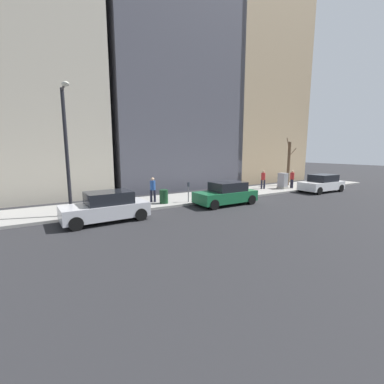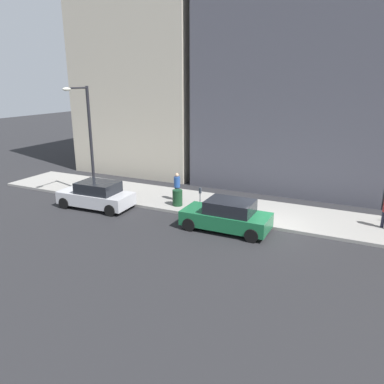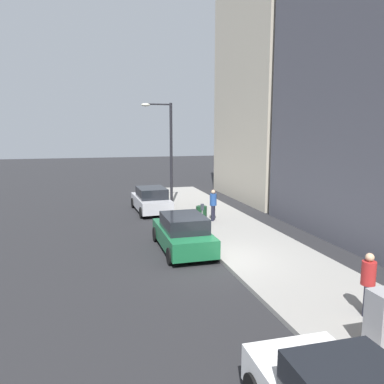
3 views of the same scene
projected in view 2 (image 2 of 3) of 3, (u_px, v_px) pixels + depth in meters
name	position (u px, v px, depth m)	size (l,w,h in m)	color
ground_plane	(264.00, 228.00, 18.31)	(120.00, 120.00, 0.00)	#232326
sidewalk	(274.00, 214.00, 20.02)	(4.00, 36.00, 0.15)	gray
parked_car_green	(227.00, 216.00, 17.89)	(1.92, 4.20, 1.52)	#196038
parked_car_silver	(97.00, 195.00, 21.08)	(2.06, 4.27, 1.52)	#B7B7BC
parking_meter	(200.00, 197.00, 19.92)	(0.14, 0.10, 1.35)	slate
streetlamp	(87.00, 133.00, 21.89)	(1.97, 0.32, 6.50)	black
trash_bin	(177.00, 198.00, 21.09)	(0.56, 0.56, 0.90)	#14381E
pedestrian_far_corner	(177.00, 185.00, 21.81)	(0.36, 0.36, 1.66)	#1E1E2D
office_block_center	(310.00, 38.00, 25.84)	(12.43, 12.43, 19.55)	#4C4C56
office_tower_right	(156.00, 54.00, 29.63)	(9.62, 9.62, 17.87)	#BCB29E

